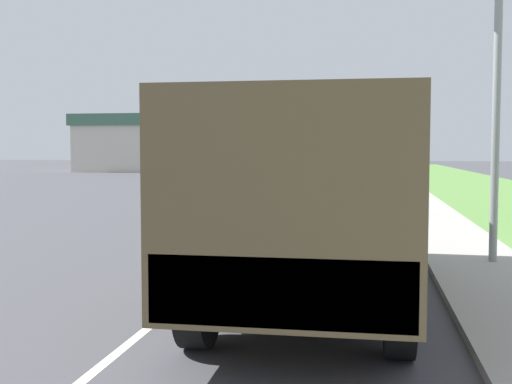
% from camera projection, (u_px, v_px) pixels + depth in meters
% --- Properties ---
extents(ground_plane, '(180.00, 180.00, 0.00)m').
position_uv_depth(ground_plane, '(322.00, 187.00, 36.23)').
color(ground_plane, '#424247').
extents(lane_centre_stripe, '(0.12, 120.00, 0.00)m').
position_uv_depth(lane_centre_stripe, '(322.00, 187.00, 36.23)').
color(lane_centre_stripe, silver).
rests_on(lane_centre_stripe, ground).
extents(sidewalk_right, '(1.80, 120.00, 0.12)m').
position_uv_depth(sidewalk_right, '(403.00, 187.00, 35.45)').
color(sidewalk_right, '#9E9B93').
rests_on(sidewalk_right, ground).
extents(grass_strip_right, '(7.00, 120.00, 0.02)m').
position_uv_depth(grass_strip_right, '(487.00, 189.00, 34.70)').
color(grass_strip_right, '#56843D').
rests_on(grass_strip_right, ground).
extents(military_truck, '(2.38, 7.38, 2.68)m').
position_uv_depth(military_truck, '(315.00, 189.00, 8.87)').
color(military_truck, '#606647').
rests_on(military_truck, ground).
extents(car_nearest_ahead, '(1.89, 4.10, 1.38)m').
position_uv_depth(car_nearest_ahead, '(345.00, 195.00, 21.13)').
color(car_nearest_ahead, silver).
rests_on(car_nearest_ahead, ground).
extents(car_second_ahead, '(1.86, 4.62, 1.72)m').
position_uv_depth(car_second_ahead, '(284.00, 177.00, 31.96)').
color(car_second_ahead, black).
rests_on(car_second_ahead, ground).
extents(car_third_ahead, '(1.89, 3.99, 1.58)m').
position_uv_depth(car_third_ahead, '(309.00, 169.00, 47.38)').
color(car_third_ahead, '#336B3D').
rests_on(car_third_ahead, ground).
extents(lamp_post, '(1.69, 0.24, 6.03)m').
position_uv_depth(lamp_post, '(484.00, 54.00, 11.22)').
color(lamp_post, gray).
rests_on(lamp_post, sidewalk_right).
extents(building_distant, '(14.76, 11.04, 5.52)m').
position_uv_depth(building_distant, '(160.00, 143.00, 64.63)').
color(building_distant, beige).
rests_on(building_distant, ground).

